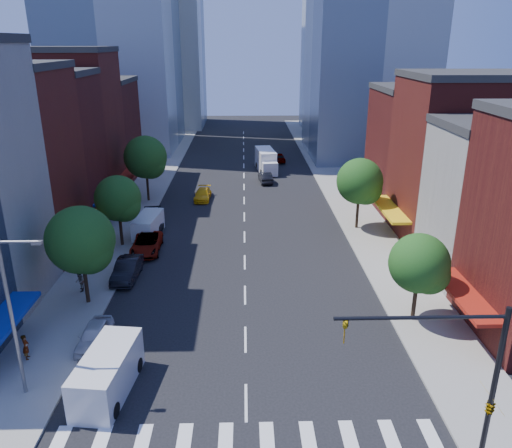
# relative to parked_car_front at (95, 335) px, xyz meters

# --- Properties ---
(ground) EXTENTS (220.00, 220.00, 0.00)m
(ground) POSITION_rel_parked_car_front_xyz_m (9.50, -5.61, -0.70)
(ground) COLOR black
(ground) RESTS_ON ground
(sidewalk_left) EXTENTS (5.00, 120.00, 0.15)m
(sidewalk_left) POSITION_rel_parked_car_front_xyz_m (-3.00, 34.39, -0.63)
(sidewalk_left) COLOR gray
(sidewalk_left) RESTS_ON ground
(sidewalk_right) EXTENTS (5.00, 120.00, 0.15)m
(sidewalk_right) POSITION_rel_parked_car_front_xyz_m (22.00, 34.39, -0.63)
(sidewalk_right) COLOR gray
(sidewalk_right) RESTS_ON ground
(crosswalk) EXTENTS (19.00, 3.00, 0.01)m
(crosswalk) POSITION_rel_parked_car_front_xyz_m (9.50, -8.61, -0.70)
(crosswalk) COLOR silver
(crosswalk) RESTS_ON ground
(bldg_left_3) EXTENTS (12.00, 8.00, 15.00)m
(bldg_left_3) POSITION_rel_parked_car_front_xyz_m (-11.50, 23.39, 6.80)
(bldg_left_3) COLOR #491212
(bldg_left_3) RESTS_ON ground
(bldg_left_4) EXTENTS (12.00, 9.00, 17.00)m
(bldg_left_4) POSITION_rel_parked_car_front_xyz_m (-11.50, 31.89, 7.80)
(bldg_left_4) COLOR #5D1916
(bldg_left_4) RESTS_ON ground
(bldg_left_5) EXTENTS (12.00, 10.00, 13.00)m
(bldg_left_5) POSITION_rel_parked_car_front_xyz_m (-11.50, 41.39, 5.80)
(bldg_left_5) COLOR #491212
(bldg_left_5) RESTS_ON ground
(bldg_right_1) EXTENTS (12.00, 8.00, 12.00)m
(bldg_right_1) POSITION_rel_parked_car_front_xyz_m (30.50, 9.39, 5.30)
(bldg_right_1) COLOR beige
(bldg_right_1) RESTS_ON ground
(bldg_right_2) EXTENTS (12.00, 10.00, 15.00)m
(bldg_right_2) POSITION_rel_parked_car_front_xyz_m (30.50, 18.39, 6.80)
(bldg_right_2) COLOR #5D1916
(bldg_right_2) RESTS_ON ground
(bldg_right_3) EXTENTS (12.00, 10.00, 13.00)m
(bldg_right_3) POSITION_rel_parked_car_front_xyz_m (30.50, 28.39, 5.80)
(bldg_right_3) COLOR #491212
(bldg_right_3) RESTS_ON ground
(traffic_signal) EXTENTS (7.24, 2.24, 8.00)m
(traffic_signal) POSITION_rel_parked_car_front_xyz_m (19.44, -10.11, 3.46)
(traffic_signal) COLOR black
(traffic_signal) RESTS_ON sidewalk_right
(streetlight) EXTENTS (2.25, 0.25, 9.00)m
(streetlight) POSITION_rel_parked_car_front_xyz_m (-2.31, -4.61, 4.58)
(streetlight) COLOR slate
(streetlight) RESTS_ON sidewalk_left
(tree_left_near) EXTENTS (4.80, 4.80, 7.30)m
(tree_left_near) POSITION_rel_parked_car_front_xyz_m (-1.85, 5.32, 4.16)
(tree_left_near) COLOR black
(tree_left_near) RESTS_ON sidewalk_left
(tree_left_mid) EXTENTS (4.20, 4.20, 6.65)m
(tree_left_mid) POSITION_rel_parked_car_front_xyz_m (-1.85, 16.32, 3.83)
(tree_left_mid) COLOR black
(tree_left_mid) RESTS_ON sidewalk_left
(tree_left_far) EXTENTS (5.00, 5.00, 7.75)m
(tree_left_far) POSITION_rel_parked_car_front_xyz_m (-1.85, 30.32, 4.50)
(tree_left_far) COLOR black
(tree_left_far) RESTS_ON sidewalk_left
(tree_right_near) EXTENTS (4.00, 4.00, 6.20)m
(tree_right_near) POSITION_rel_parked_car_front_xyz_m (21.15, 2.32, 3.49)
(tree_right_near) COLOR black
(tree_right_near) RESTS_ON sidewalk_right
(tree_right_far) EXTENTS (4.60, 4.60, 7.20)m
(tree_right_far) POSITION_rel_parked_car_front_xyz_m (21.15, 20.32, 4.16)
(tree_right_far) COLOR black
(tree_right_far) RESTS_ON sidewalk_right
(parked_car_front) EXTENTS (1.77, 4.16, 1.40)m
(parked_car_front) POSITION_rel_parked_car_front_xyz_m (0.00, 0.00, 0.00)
(parked_car_front) COLOR silver
(parked_car_front) RESTS_ON ground
(parked_car_second) EXTENTS (1.87, 4.89, 1.59)m
(parked_car_second) POSITION_rel_parked_car_front_xyz_m (0.00, 9.50, 0.09)
(parked_car_second) COLOR black
(parked_car_second) RESTS_ON ground
(parked_car_third) EXTENTS (2.69, 5.50, 1.51)m
(parked_car_third) POSITION_rel_parked_car_front_xyz_m (0.57, 15.01, 0.05)
(parked_car_third) COLOR #999999
(parked_car_third) RESTS_ON ground
(parked_car_rear) EXTENTS (2.83, 5.50, 1.53)m
(parked_car_rear) POSITION_rel_parked_car_front_xyz_m (0.00, 21.42, 0.06)
(parked_car_rear) COLOR black
(parked_car_rear) RESTS_ON ground
(cargo_van_near) EXTENTS (2.90, 5.85, 2.40)m
(cargo_van_near) POSITION_rel_parked_car_front_xyz_m (1.98, -4.64, 0.49)
(cargo_van_near) COLOR silver
(cargo_van_near) RESTS_ON ground
(cargo_van_far) EXTENTS (2.50, 5.11, 2.10)m
(cargo_van_far) POSITION_rel_parked_car_front_xyz_m (-0.01, 18.99, 0.34)
(cargo_van_far) COLOR white
(cargo_van_far) RESTS_ON ground
(taxi) EXTENTS (2.00, 4.57, 1.31)m
(taxi) POSITION_rel_parked_car_front_xyz_m (4.48, 30.86, -0.05)
(taxi) COLOR #F6B60C
(taxi) RESTS_ON ground
(traffic_car_oncoming) EXTENTS (1.95, 4.52, 1.45)m
(traffic_car_oncoming) POSITION_rel_parked_car_front_xyz_m (12.42, 38.62, 0.02)
(traffic_car_oncoming) COLOR black
(traffic_car_oncoming) RESTS_ON ground
(traffic_car_far) EXTENTS (2.29, 4.50, 1.47)m
(traffic_car_far) POSITION_rel_parked_car_front_xyz_m (15.02, 51.00, 0.03)
(traffic_car_far) COLOR #999999
(traffic_car_far) RESTS_ON ground
(box_truck) EXTENTS (3.14, 7.92, 3.10)m
(box_truck) POSITION_rel_parked_car_front_xyz_m (12.80, 45.09, 0.77)
(box_truck) COLOR white
(box_truck) RESTS_ON ground
(pedestrian_near) EXTENTS (0.52, 0.67, 1.61)m
(pedestrian_near) POSITION_rel_parked_car_front_xyz_m (-3.63, -1.53, 0.26)
(pedestrian_near) COLOR #999999
(pedestrian_near) RESTS_ON sidewalk_left
(pedestrian_far) EXTENTS (0.79, 0.92, 1.63)m
(pedestrian_far) POSITION_rel_parked_car_front_xyz_m (-3.05, 7.07, 0.26)
(pedestrian_far) COLOR #999999
(pedestrian_far) RESTS_ON sidewalk_left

